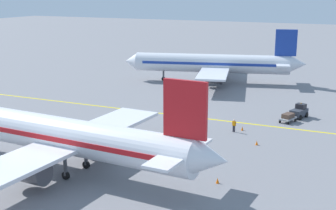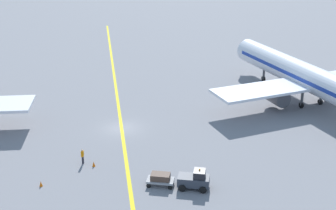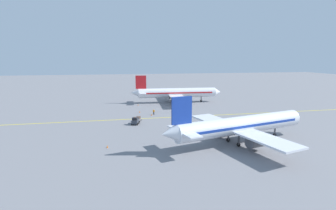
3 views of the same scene
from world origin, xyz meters
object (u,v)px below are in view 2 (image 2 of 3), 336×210
ground_crew_worker (83,156)px  traffic_cone_far_edge (94,164)px  traffic_cone_mid_apron (41,184)px  baggage_cart_trailing (160,178)px  baggage_tug_dark (195,180)px  airplane_adjacent_stand (306,77)px

ground_crew_worker → traffic_cone_far_edge: ground_crew_worker is taller
ground_crew_worker → traffic_cone_mid_apron: bearing=-133.8°
baggage_cart_trailing → baggage_tug_dark: bearing=-16.7°
baggage_tug_dark → traffic_cone_mid_apron: (-14.59, 2.31, -0.63)m
traffic_cone_mid_apron → traffic_cone_far_edge: size_ratio=1.00×
baggage_tug_dark → traffic_cone_far_edge: 11.11m
traffic_cone_far_edge → ground_crew_worker: bearing=145.0°
airplane_adjacent_stand → traffic_cone_mid_apron: size_ratio=63.69×
baggage_cart_trailing → traffic_cone_mid_apron: size_ratio=5.26×
baggage_cart_trailing → traffic_cone_mid_apron: 11.53m
baggage_tug_dark → traffic_cone_mid_apron: 14.79m
airplane_adjacent_stand → baggage_cart_trailing: airplane_adjacent_stand is taller
baggage_cart_trailing → traffic_cone_mid_apron: bearing=173.2°
baggage_tug_dark → traffic_cone_mid_apron: baggage_tug_dark is taller
airplane_adjacent_stand → traffic_cone_far_edge: (-28.98, -14.47, -3.43)m
baggage_tug_dark → ground_crew_worker: bearing=149.4°
baggage_cart_trailing → ground_crew_worker: bearing=144.5°
baggage_tug_dark → traffic_cone_mid_apron: size_ratio=6.01×
airplane_adjacent_stand → baggage_tug_dark: airplane_adjacent_stand is taller
baggage_tug_dark → airplane_adjacent_stand: bearing=45.9°
baggage_tug_dark → baggage_cart_trailing: (-3.16, 0.95, -0.14)m
baggage_cart_trailing → ground_crew_worker: 9.30m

